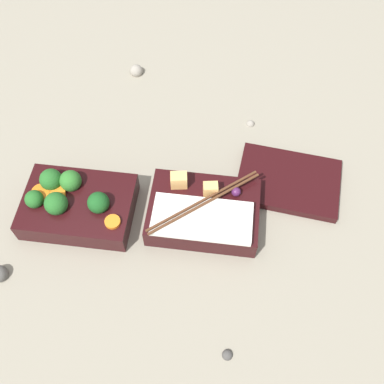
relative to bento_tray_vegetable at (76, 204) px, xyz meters
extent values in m
plane|color=gray|center=(0.12, 0.01, -0.03)|extent=(3.00, 3.00, 0.00)
cube|color=black|center=(0.00, 0.00, -0.01)|extent=(0.20, 0.14, 0.04)
sphere|color=#236023|center=(-0.02, -0.02, 0.03)|extent=(0.04, 0.04, 0.04)
sphere|color=#236023|center=(-0.07, -0.01, 0.02)|extent=(0.03, 0.03, 0.03)
sphere|color=#236023|center=(-0.05, 0.03, 0.03)|extent=(0.04, 0.04, 0.04)
sphere|color=#19511E|center=(0.05, -0.01, 0.03)|extent=(0.04, 0.04, 0.04)
sphere|color=#2D7028|center=(-0.01, 0.03, 0.03)|extent=(0.04, 0.04, 0.04)
cylinder|color=orange|center=(0.08, -0.04, 0.02)|extent=(0.04, 0.04, 0.01)
cylinder|color=orange|center=(-0.06, 0.00, 0.02)|extent=(0.03, 0.03, 0.01)
cylinder|color=orange|center=(-0.04, 0.02, 0.02)|extent=(0.04, 0.04, 0.01)
cylinder|color=orange|center=(-0.03, 0.00, 0.02)|extent=(0.05, 0.05, 0.01)
cube|color=black|center=(0.23, 0.02, -0.01)|extent=(0.20, 0.14, 0.04)
cube|color=white|center=(0.23, -0.01, 0.02)|extent=(0.17, 0.08, 0.01)
cube|color=#EAB266|center=(0.18, 0.05, 0.03)|extent=(0.03, 0.03, 0.03)
cube|color=#EAB266|center=(0.24, 0.04, 0.03)|extent=(0.03, 0.02, 0.03)
sphere|color=#4C1E4C|center=(0.29, 0.05, 0.02)|extent=(0.02, 0.02, 0.02)
cylinder|color=#56331E|center=(0.23, 0.01, 0.03)|extent=(0.18, 0.15, 0.01)
cylinder|color=#56331E|center=(0.23, 0.02, 0.03)|extent=(0.18, 0.15, 0.01)
cube|color=black|center=(0.39, 0.11, -0.02)|extent=(0.21, 0.16, 0.02)
sphere|color=#474442|center=(0.30, -0.22, -0.02)|extent=(0.02, 0.02, 0.02)
sphere|color=gray|center=(0.04, 0.37, -0.02)|extent=(0.03, 0.03, 0.03)
sphere|color=gray|center=(0.31, 0.25, -0.02)|extent=(0.02, 0.02, 0.02)
camera|label=1|loc=(0.26, -0.38, 0.70)|focal=42.00mm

